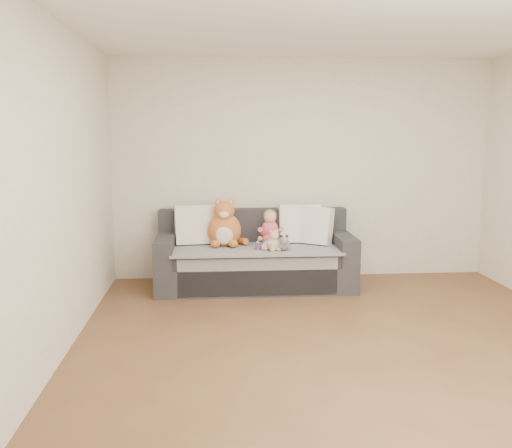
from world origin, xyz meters
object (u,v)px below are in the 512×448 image
Objects in this scene: sippy_cup at (258,245)px; plush_cat at (225,227)px; teddy_bear at (274,242)px; toddler at (270,231)px; sofa at (255,259)px.

plush_cat is at bearing 143.84° from sippy_cup.
toddler is at bearing 70.20° from teddy_bear.
sofa is 0.32m from sippy_cup.
sippy_cup is (-0.15, -0.19, -0.12)m from toddler.
toddler is (0.17, -0.04, 0.34)m from sofa.
teddy_bear is (0.19, -0.30, 0.26)m from sofa.
plush_cat is 2.44× the size of teddy_bear.
toddler is 4.07× the size of sippy_cup.
sofa is at bearing -2.32° from plush_cat.
plush_cat is at bearing 124.49° from teddy_bear.
sofa is 3.80× the size of plush_cat.
toddler is at bearing 51.13° from sippy_cup.
sofa is 21.45× the size of sippy_cup.
teddy_bear is 2.31× the size of sippy_cup.
sippy_cup is at bearing 133.90° from teddy_bear.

